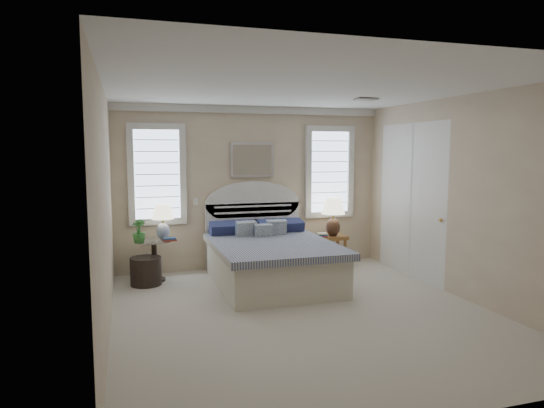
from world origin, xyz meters
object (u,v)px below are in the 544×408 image
Objects in this scene: lamp_left at (163,218)px; lamp_right at (333,213)px; floor_pot at (146,271)px; bed at (270,257)px; nightstand_right at (331,244)px; side_table_left at (154,256)px.

lamp_left is 0.81× the size of lamp_right.
lamp_left is at bearing 41.43° from floor_pot.
bed is 4.29× the size of nightstand_right.
side_table_left is 0.59m from lamp_left.
lamp_right is (0.02, -0.05, 0.54)m from nightstand_right.
bed is at bearing -23.17° from lamp_left.
bed reaches higher than nightstand_right.
side_table_left is at bearing 160.26° from bed.
side_table_left is 2.95m from nightstand_right.
lamp_right is (3.10, 0.25, 0.72)m from floor_pot.
nightstand_right is at bearing 1.94° from side_table_left.
bed is 4.26× the size of lamp_left.
lamp_right is at bearing -72.16° from nightstand_right.
bed reaches higher than side_table_left.
floor_pot is 0.84m from lamp_left.
lamp_left reaches higher than nightstand_right.
lamp_left is at bearing 156.83° from bed.
lamp_right reaches higher than floor_pot.
side_table_left is 0.96× the size of lamp_right.
floor_pot is 3.19m from lamp_right.
floor_pot is (-3.09, -0.29, -0.18)m from nightstand_right.
lamp_left is (-1.51, 0.64, 0.57)m from bed.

